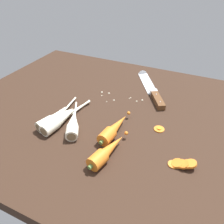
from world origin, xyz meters
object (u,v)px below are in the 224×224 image
(whole_carrot, at_px, (114,129))
(parsnip_mid_left, at_px, (61,120))
(carrot_slice_stack, at_px, (182,164))
(parsnip_mid_right, at_px, (73,123))
(carrot_slice_stray_near, at_px, (159,129))
(whole_carrot_second, at_px, (107,151))
(parsnip_front, at_px, (57,118))
(parsnip_back, at_px, (56,118))
(chefs_knife, at_px, (150,86))

(whole_carrot, distance_m, parsnip_mid_left, 0.19)
(parsnip_mid_left, distance_m, carrot_slice_stack, 0.41)
(parsnip_mid_right, bearing_deg, carrot_slice_stray_near, 23.36)
(whole_carrot_second, distance_m, parsnip_mid_left, 0.22)
(whole_carrot, height_order, parsnip_mid_right, whole_carrot)
(parsnip_mid_left, height_order, carrot_slice_stack, parsnip_mid_left)
(carrot_slice_stray_near, bearing_deg, carrot_slice_stack, -52.49)
(parsnip_mid_left, bearing_deg, parsnip_mid_right, -0.14)
(parsnip_mid_left, distance_m, carrot_slice_stray_near, 0.34)
(whole_carrot_second, bearing_deg, parsnip_mid_right, 156.31)
(whole_carrot_second, distance_m, parsnip_front, 0.24)
(parsnip_back, height_order, carrot_slice_stack, parsnip_back)
(parsnip_mid_left, height_order, parsnip_back, same)
(chefs_knife, distance_m, parsnip_mid_left, 0.43)
(chefs_knife, xyz_separation_m, whole_carrot, (-0.01, -0.35, 0.01))
(chefs_knife, height_order, carrot_slice_stray_near, chefs_knife)
(carrot_slice_stack, bearing_deg, parsnip_back, 177.81)
(carrot_slice_stray_near, bearing_deg, whole_carrot, -146.84)
(parsnip_back, relative_size, carrot_slice_stray_near, 6.53)
(whole_carrot, xyz_separation_m, parsnip_front, (-0.20, -0.03, -0.00))
(parsnip_mid_left, xyz_separation_m, carrot_slice_stray_near, (0.31, 0.11, -0.02))
(chefs_knife, distance_m, parsnip_back, 0.44)
(whole_carrot, bearing_deg, chefs_knife, 87.55)
(whole_carrot, relative_size, parsnip_front, 0.81)
(parsnip_mid_right, bearing_deg, chefs_knife, 68.30)
(chefs_knife, distance_m, carrot_slice_stack, 0.45)
(parsnip_mid_left, height_order, parsnip_mid_right, same)
(whole_carrot, relative_size, parsnip_mid_right, 0.95)
(parsnip_mid_right, height_order, carrot_slice_stray_near, parsnip_mid_right)
(chefs_knife, distance_m, parsnip_front, 0.43)
(carrot_slice_stack, bearing_deg, parsnip_mid_left, 177.90)
(whole_carrot_second, height_order, carrot_slice_stray_near, whole_carrot_second)
(parsnip_back, bearing_deg, parsnip_mid_left, -3.93)
(whole_carrot_second, xyz_separation_m, carrot_slice_stack, (0.20, 0.05, -0.01))
(parsnip_front, height_order, parsnip_mid_right, same)
(chefs_knife, bearing_deg, carrot_slice_stray_near, -66.71)
(whole_carrot_second, relative_size, parsnip_front, 0.78)
(carrot_slice_stack, bearing_deg, parsnip_front, 177.50)
(parsnip_front, distance_m, carrot_slice_stack, 0.43)
(whole_carrot, height_order, parsnip_front, whole_carrot)
(carrot_slice_stack, height_order, carrot_slice_stray_near, carrot_slice_stack)
(chefs_knife, height_order, whole_carrot_second, whole_carrot_second)
(parsnip_front, xyz_separation_m, carrot_slice_stray_near, (0.33, 0.11, -0.02))
(parsnip_mid_right, relative_size, carrot_slice_stack, 2.60)
(chefs_knife, height_order, whole_carrot, whole_carrot)
(whole_carrot_second, distance_m, carrot_slice_stack, 0.21)
(parsnip_back, bearing_deg, whole_carrot, 7.82)
(whole_carrot_second, relative_size, carrot_slice_stack, 2.38)
(carrot_slice_stack, bearing_deg, parsnip_mid_right, 177.63)
(carrot_slice_stray_near, bearing_deg, chefs_knife, 113.29)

